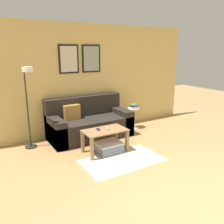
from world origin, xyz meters
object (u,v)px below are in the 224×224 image
(remote_control, at_px, (107,128))
(cell_phone, at_px, (98,129))
(floor_lamp, at_px, (28,94))
(book_stack, at_px, (134,106))
(side_table, at_px, (133,116))
(couch, at_px, (89,124))
(coffee_table, at_px, (105,135))
(storage_bin, at_px, (109,147))

(remote_control, xyz_separation_m, cell_phone, (-0.18, 0.04, -0.01))
(floor_lamp, relative_size, book_stack, 7.08)
(book_stack, height_order, remote_control, book_stack)
(floor_lamp, xyz_separation_m, book_stack, (2.57, 0.12, -0.57))
(floor_lamp, relative_size, side_table, 3.17)
(couch, height_order, coffee_table, couch)
(storage_bin, xyz_separation_m, floor_lamp, (-1.27, 0.85, 1.04))
(book_stack, xyz_separation_m, remote_control, (-1.28, -0.88, -0.11))
(couch, relative_size, floor_lamp, 1.12)
(side_table, bearing_deg, remote_control, -145.50)
(floor_lamp, bearing_deg, coffee_table, -33.38)
(side_table, distance_m, cell_phone, 1.68)
(coffee_table, xyz_separation_m, floor_lamp, (-1.21, 0.80, 0.79))
(floor_lamp, bearing_deg, remote_control, -30.56)
(coffee_table, bearing_deg, couch, 83.91)
(remote_control, bearing_deg, storage_bin, -86.24)
(couch, height_order, storage_bin, couch)
(coffee_table, height_order, remote_control, remote_control)
(couch, relative_size, storage_bin, 3.67)
(coffee_table, xyz_separation_m, storage_bin, (0.05, -0.05, -0.25))
(coffee_table, distance_m, remote_control, 0.14)
(couch, height_order, side_table, couch)
(cell_phone, bearing_deg, book_stack, 46.51)
(remote_control, bearing_deg, book_stack, 53.69)
(storage_bin, relative_size, remote_control, 3.39)
(coffee_table, distance_m, side_table, 1.62)
(floor_lamp, relative_size, cell_phone, 11.92)
(storage_bin, distance_m, cell_phone, 0.41)
(coffee_table, distance_m, book_stack, 1.66)
(coffee_table, bearing_deg, storage_bin, -40.80)
(couch, relative_size, coffee_table, 2.19)
(storage_bin, height_order, remote_control, remote_control)
(storage_bin, distance_m, side_table, 1.62)
(coffee_table, height_order, storage_bin, coffee_table)
(book_stack, bearing_deg, side_table, -144.19)
(couch, xyz_separation_m, storage_bin, (-0.04, -0.96, -0.22))
(coffee_table, relative_size, floor_lamp, 0.51)
(remote_control, height_order, cell_phone, remote_control)
(couch, distance_m, floor_lamp, 1.55)
(storage_bin, relative_size, side_table, 0.96)
(storage_bin, height_order, side_table, side_table)
(coffee_table, height_order, book_stack, book_stack)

